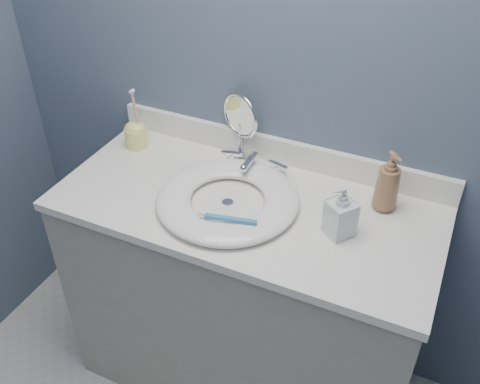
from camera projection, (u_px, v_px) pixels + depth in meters
The scene contains 12 objects.
back_wall at pixel (282, 75), 1.69m from camera, with size 2.20×0.02×2.40m, color #485B6D.
vanity_cabinet at pixel (245, 300), 1.96m from camera, with size 1.20×0.55×0.85m, color #A19E94.
countertop at pixel (246, 206), 1.69m from camera, with size 1.22×0.57×0.03m, color white.
backsplash at pixel (277, 150), 1.85m from camera, with size 1.22×0.02×0.09m, color white.
basin at pixel (228, 199), 1.67m from camera, with size 0.45×0.45×0.04m, color white, non-canonical shape.
drain at pixel (228, 203), 1.68m from camera, with size 0.04×0.04×0.01m, color silver.
faucet at pixel (253, 165), 1.81m from camera, with size 0.25×0.13×0.07m.
makeup_mirror at pixel (240, 123), 1.82m from camera, with size 0.16×0.09×0.24m.
soap_bottle_amber at pixel (388, 182), 1.61m from camera, with size 0.08×0.08×0.20m, color #8E6140.
soap_bottle_clear at pixel (341, 211), 1.52m from camera, with size 0.07×0.08×0.17m, color silver.
toothbrush_holder at pixel (136, 134), 1.92m from camera, with size 0.08×0.08×0.23m.
toothbrush_lying at pixel (228, 219), 1.55m from camera, with size 0.17×0.05×0.02m.
Camera 1 is at (0.54, -0.24, 1.92)m, focal length 40.00 mm.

